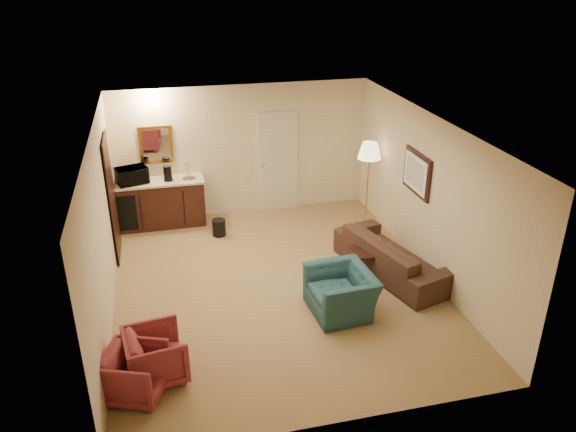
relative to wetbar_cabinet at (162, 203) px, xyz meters
The scene contains 12 objects.
ground 3.21m from the wetbar_cabinet, 58.76° to the right, with size 6.00×6.00×0.00m, color #94714B.
room_walls 2.79m from the wetbar_cabinet, 51.47° to the right, with size 5.02×6.01×2.61m.
wetbar_cabinet is the anchor object (origin of this frame).
sofa 4.54m from the wetbar_cabinet, 37.57° to the right, with size 2.20×0.64×0.86m, color black.
teal_armchair 4.36m from the wetbar_cabinet, 56.20° to the right, with size 0.99×0.64×0.87m, color #1E484B.
rose_chair_near 4.75m from the wetbar_cabinet, 96.05° to the right, with size 0.67×0.63×0.69m, color maroon.
rose_chair_far 4.47m from the wetbar_cabinet, 93.21° to the right, with size 0.70×0.66×0.73m, color maroon.
coffee_table 4.17m from the wetbar_cabinet, 40.56° to the right, with size 0.76×0.52×0.44m, color black.
floor_lamp 3.97m from the wetbar_cabinet, 12.87° to the right, with size 0.44×0.44×1.66m, color #C18E40.
waste_bin 1.26m from the wetbar_cabinet, 35.96° to the right, with size 0.25×0.25×0.32m, color black.
microwave 0.82m from the wetbar_cabinet, behind, with size 0.56×0.31×0.38m, color black.
coffee_maker 0.63m from the wetbar_cabinet, ahead, with size 0.16×0.16×0.29m, color black.
Camera 1 is at (-1.62, -7.49, 4.77)m, focal length 35.00 mm.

